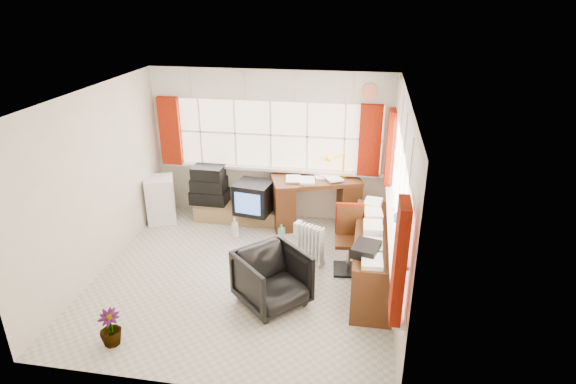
% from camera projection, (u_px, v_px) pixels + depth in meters
% --- Properties ---
extents(ground, '(4.00, 4.00, 0.00)m').
position_uv_depth(ground, '(244.00, 277.00, 6.62)').
color(ground, beige).
rests_on(ground, ground).
extents(room_walls, '(4.00, 4.00, 4.00)m').
position_uv_depth(room_walls, '(239.00, 175.00, 6.03)').
color(room_walls, beige).
rests_on(room_walls, ground).
extents(window_back, '(3.70, 0.12, 3.60)m').
position_uv_depth(window_back, '(271.00, 165.00, 8.01)').
color(window_back, '#FFE6C9').
rests_on(window_back, room_walls).
extents(window_right, '(0.12, 3.70, 3.60)m').
position_uv_depth(window_right, '(393.00, 226.00, 5.95)').
color(window_right, '#FFE6C9').
rests_on(window_right, room_walls).
extents(curtains, '(3.83, 3.83, 1.15)m').
position_uv_depth(curtains, '(320.00, 159.00, 6.74)').
color(curtains, '#992008').
rests_on(curtains, room_walls).
extents(overhead_cabinets, '(3.98, 3.98, 0.48)m').
position_uv_depth(overhead_cabinets, '(327.00, 102.00, 6.47)').
color(overhead_cabinets, silver).
rests_on(overhead_cabinets, room_walls).
extents(desk, '(1.56, 1.11, 0.85)m').
position_uv_depth(desk, '(315.00, 198.00, 7.95)').
color(desk, '#5A2F15').
rests_on(desk, ground).
extents(desk_lamp, '(0.17, 0.15, 0.42)m').
position_uv_depth(desk_lamp, '(344.00, 160.00, 7.75)').
color(desk_lamp, '#FFE70A').
rests_on(desk_lamp, desk).
extents(task_chair, '(0.43, 0.45, 0.95)m').
position_uv_depth(task_chair, '(349.00, 235.00, 6.66)').
color(task_chair, black).
rests_on(task_chair, ground).
extents(office_chair, '(1.09, 1.09, 0.71)m').
position_uv_depth(office_chair, '(272.00, 279.00, 5.93)').
color(office_chair, black).
rests_on(office_chair, ground).
extents(radiator, '(0.43, 0.31, 0.60)m').
position_uv_depth(radiator, '(310.00, 248.00, 6.85)').
color(radiator, white).
rests_on(radiator, ground).
extents(credenza, '(0.50, 2.00, 0.85)m').
position_uv_depth(credenza, '(373.00, 255.00, 6.38)').
color(credenza, '#5A2F15').
rests_on(credenza, ground).
extents(file_tray, '(0.37, 0.43, 0.12)m').
position_uv_depth(file_tray, '(366.00, 249.00, 5.69)').
color(file_tray, black).
rests_on(file_tray, credenza).
extents(tv_bench, '(1.40, 0.50, 0.25)m').
position_uv_depth(tv_bench, '(237.00, 212.00, 8.21)').
color(tv_bench, '#A17B50').
rests_on(tv_bench, ground).
extents(crt_tv, '(0.64, 0.60, 0.51)m').
position_uv_depth(crt_tv, '(254.00, 198.00, 7.85)').
color(crt_tv, black).
rests_on(crt_tv, tv_bench).
extents(hifi_stack, '(0.63, 0.41, 0.65)m').
position_uv_depth(hifi_stack, '(209.00, 186.00, 8.18)').
color(hifi_stack, black).
rests_on(hifi_stack, tv_bench).
extents(mini_fridge, '(0.60, 0.60, 0.78)m').
position_uv_depth(mini_fridge, '(161.00, 199.00, 8.07)').
color(mini_fridge, white).
rests_on(mini_fridge, ground).
extents(spray_bottle_a, '(0.14, 0.14, 0.32)m').
position_uv_depth(spray_bottle_a, '(235.00, 227.00, 7.62)').
color(spray_bottle_a, silver).
rests_on(spray_bottle_a, ground).
extents(spray_bottle_b, '(0.11, 0.11, 0.20)m').
position_uv_depth(spray_bottle_b, '(282.00, 230.00, 7.66)').
color(spray_bottle_b, '#8FD6C7').
rests_on(spray_bottle_b, ground).
extents(flower_vase, '(0.28, 0.28, 0.43)m').
position_uv_depth(flower_vase, '(110.00, 328.00, 5.29)').
color(flower_vase, black).
rests_on(flower_vase, ground).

